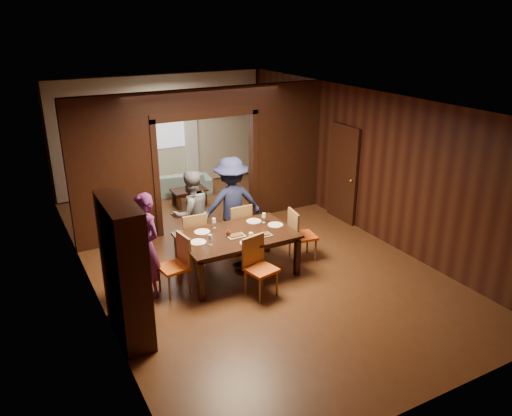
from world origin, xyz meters
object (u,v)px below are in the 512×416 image
chair_left (173,265)px  chair_near (261,268)px  chair_far_r (237,227)px  hutch (125,270)px  person_grey (191,214)px  person_purple (145,246)px  sofa (172,183)px  chair_right (303,234)px  coffee_table (189,197)px  person_navy (232,204)px  chair_far_l (192,236)px  dining_table (237,254)px

chair_left → chair_near: same height
chair_far_r → chair_near: (-0.38, -1.65, 0.00)m
chair_left → hutch: hutch is taller
person_grey → person_purple: bearing=34.0°
hutch → sofa: bearing=64.8°
chair_right → hutch: bearing=111.9°
person_purple → sofa: person_purple is taller
chair_right → chair_near: same height
coffee_table → chair_right: (0.83, -3.61, 0.28)m
person_navy → chair_far_l: bearing=17.8°
dining_table → chair_left: 1.18m
sofa → chair_near: (-0.38, -5.32, 0.21)m
chair_right → chair_far_r: bearing=55.0°
person_grey → chair_right: bearing=139.4°
chair_near → person_purple: bearing=139.4°
dining_table → chair_far_l: chair_far_l is taller
person_navy → coffee_table: size_ratio=2.26×
person_purple → person_grey: bearing=110.1°
coffee_table → chair_near: 4.40m
chair_near → chair_left: bearing=136.3°
hutch → chair_left: bearing=39.5°
chair_far_l → person_navy: bearing=-166.4°
person_purple → dining_table: person_purple is taller
chair_left → chair_far_l: 1.14m
sofa → chair_far_r: 3.68m
person_purple → chair_right: 2.92m
dining_table → coffee_table: 3.60m
sofa → coffee_table: bearing=104.2°
person_purple → coffee_table: 4.12m
sofa → chair_near: chair_near is taller
dining_table → chair_left: bearing=-176.7°
chair_near → chair_far_r: bearing=64.9°
dining_table → chair_near: 0.81m
person_purple → coffee_table: bearing=128.3°
person_grey → coffee_table: (0.89, 2.47, -0.62)m
person_navy → chair_right: 1.46m
chair_near → sofa: bearing=73.7°
chair_left → hutch: bearing=-58.3°
person_navy → hutch: size_ratio=0.91×
person_grey → dining_table: person_grey is taller
dining_table → hutch: size_ratio=0.97×
person_purple → chair_near: bearing=40.3°
chair_right → chair_far_l: 2.02m
person_grey → chair_left: bearing=48.9°
person_grey → chair_far_r: size_ratio=1.69×
chair_far_l → chair_left: bearing=56.8°
chair_left → chair_near: (1.20, -0.74, 0.00)m
chair_left → chair_right: bearing=82.8°
chair_far_l → chair_far_r: same height
person_navy → chair_right: size_ratio=1.87×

